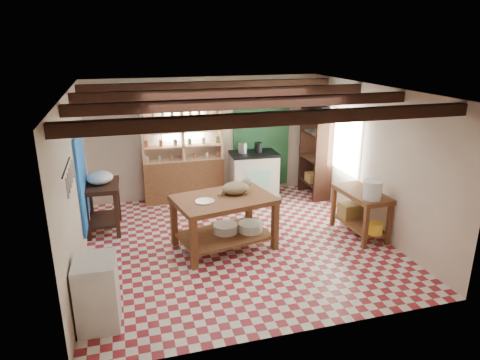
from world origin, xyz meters
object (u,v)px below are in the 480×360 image
object	(u,v)px
stove	(254,174)
work_table	(224,222)
cat	(236,188)
prep_table	(103,207)
white_cabinet	(97,293)
right_counter	(360,213)

from	to	relation	value
stove	work_table	bearing A→B (deg)	-115.25
work_table	cat	distance (m)	0.61
prep_table	cat	bearing A→B (deg)	-25.88
work_table	stove	bearing A→B (deg)	49.98
white_cabinet	right_counter	size ratio (longest dim) A/B	0.77
white_cabinet	right_counter	bearing A→B (deg)	19.89
cat	right_counter	bearing A→B (deg)	-28.62
cat	work_table	bearing A→B (deg)	-178.69
stove	right_counter	xyz separation A→B (m)	(1.21, -2.43, -0.09)
stove	right_counter	bearing A→B (deg)	-60.14
prep_table	work_table	bearing A→B (deg)	-30.77
work_table	right_counter	bearing A→B (deg)	-15.64
prep_table	white_cabinet	xyz separation A→B (m)	(-0.02, -2.82, -0.01)
stove	prep_table	distance (m)	3.33
prep_table	cat	world-z (taller)	cat
prep_table	white_cabinet	bearing A→B (deg)	-88.44
work_table	prep_table	size ratio (longest dim) A/B	1.75
right_counter	cat	world-z (taller)	cat
stove	cat	bearing A→B (deg)	-111.40
stove	cat	world-z (taller)	cat
white_cabinet	right_counter	distance (m)	4.61
white_cabinet	cat	size ratio (longest dim) A/B	1.89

